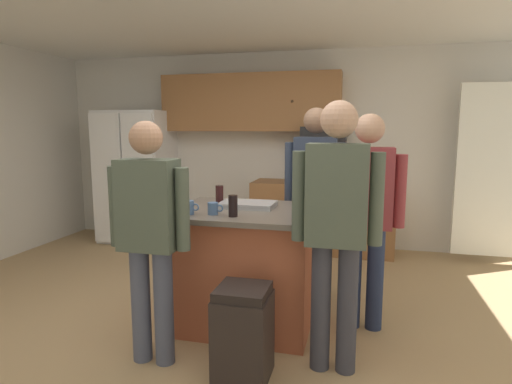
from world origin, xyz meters
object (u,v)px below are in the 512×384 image
object	(u,v)px
glass_stout_tall	(219,195)
mug_ceramic_white	(189,208)
glass_pilsner	(301,203)
trash_bin	(243,333)
glass_short_whisky	(233,206)
serving_tray	(248,204)
person_guest_right	(336,219)
refrigerator	(136,177)
person_host_foreground	(315,189)
person_guest_by_door	(149,228)
microwave_over_range	(324,139)
kitchen_island	(247,266)
mug_blue_stoneware	(213,208)
person_elder_center	(367,207)

from	to	relation	value
glass_stout_tall	mug_ceramic_white	bearing A→B (deg)	-98.12
glass_pilsner	trash_bin	size ratio (longest dim) A/B	0.25
mug_ceramic_white	trash_bin	distance (m)	1.00
glass_short_whisky	serving_tray	distance (m)	0.40
glass_short_whisky	person_guest_right	bearing A→B (deg)	-16.58
glass_stout_tall	serving_tray	bearing A→B (deg)	-20.77
refrigerator	glass_stout_tall	world-z (taller)	refrigerator
glass_short_whisky	trash_bin	world-z (taller)	glass_short_whisky
person_host_foreground	glass_stout_tall	world-z (taller)	person_host_foreground
person_guest_by_door	mug_ceramic_white	world-z (taller)	person_guest_by_door
person_guest_by_door	person_host_foreground	size ratio (longest dim) A/B	0.92
person_guest_right	person_host_foreground	xyz separation A→B (m)	(-0.27, 1.24, 0.01)
trash_bin	person_host_foreground	bearing A→B (deg)	79.30
microwave_over_range	trash_bin	distance (m)	3.27
glass_pilsner	glass_short_whisky	bearing A→B (deg)	-150.00
mug_ceramic_white	glass_short_whisky	world-z (taller)	glass_short_whisky
refrigerator	kitchen_island	xyz separation A→B (m)	(2.21, -2.18, -0.43)
person_host_foreground	trash_bin	distance (m)	1.67
serving_tray	trash_bin	xyz separation A→B (m)	(0.20, -0.85, -0.67)
person_guest_right	serving_tray	xyz separation A→B (m)	(-0.75, 0.62, -0.05)
person_guest_right	glass_stout_tall	world-z (taller)	person_guest_right
refrigerator	trash_bin	size ratio (longest dim) A/B	2.99
glass_stout_tall	glass_pilsner	distance (m)	0.77
serving_tray	mug_ceramic_white	bearing A→B (deg)	-131.53
microwave_over_range	trash_bin	xyz separation A→B (m)	(-0.21, -3.06, -1.15)
mug_blue_stoneware	trash_bin	bearing A→B (deg)	-53.47
glass_pilsner	serving_tray	bearing A→B (deg)	164.38
refrigerator	trash_bin	world-z (taller)	refrigerator
person_host_foreground	serving_tray	world-z (taller)	person_host_foreground
person_guest_by_door	glass_pilsner	xyz separation A→B (m)	(0.91, 0.68, 0.09)
kitchen_island	glass_stout_tall	world-z (taller)	glass_stout_tall
mug_ceramic_white	glass_short_whisky	distance (m)	0.35
kitchen_island	serving_tray	world-z (taller)	serving_tray
kitchen_island	serving_tray	bearing A→B (deg)	101.28
microwave_over_range	glass_short_whisky	xyz separation A→B (m)	(-0.41, -2.60, -0.42)
person_guest_right	glass_short_whisky	xyz separation A→B (m)	(-0.75, 0.22, 0.01)
refrigerator	person_elder_center	xyz separation A→B (m)	(3.13, -2.03, 0.07)
refrigerator	glass_stout_tall	xyz separation A→B (m)	(1.91, -1.98, 0.12)
person_guest_by_door	mug_ceramic_white	size ratio (longest dim) A/B	12.87
mug_blue_stoneware	glass_short_whisky	bearing A→B (deg)	-12.36
person_guest_by_door	trash_bin	bearing A→B (deg)	-60.15
glass_stout_tall	trash_bin	size ratio (longest dim) A/B	0.25
person_host_foreground	mug_ceramic_white	size ratio (longest dim) A/B	13.94
refrigerator	kitchen_island	size ratio (longest dim) A/B	1.55
person_elder_center	glass_short_whisky	world-z (taller)	person_elder_center
kitchen_island	glass_pilsner	bearing A→B (deg)	-3.98
person_guest_right	trash_bin	size ratio (longest dim) A/B	2.89
refrigerator	mug_blue_stoneware	distance (m)	3.17
person_elder_center	mug_ceramic_white	xyz separation A→B (m)	(-1.29, -0.45, 0.02)
glass_stout_tall	kitchen_island	bearing A→B (deg)	-34.27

